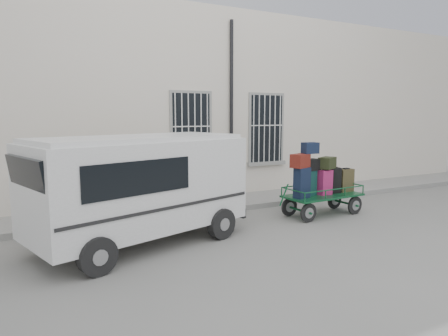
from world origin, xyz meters
name	(u,v)px	position (x,y,z in m)	size (l,w,h in m)	color
ground	(253,224)	(0.00, 0.00, 0.00)	(80.00, 80.00, 0.00)	slate
building	(175,107)	(0.00, 5.50, 3.00)	(24.00, 5.15, 6.00)	beige
sidewalk	(214,204)	(0.00, 2.20, 0.07)	(24.00, 1.70, 0.15)	gray
luggage_cart	(320,182)	(2.07, -0.05, 0.92)	(2.59, 1.11, 2.00)	black
van	(140,183)	(-2.88, -0.22, 1.30)	(4.85, 3.13, 2.28)	silver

